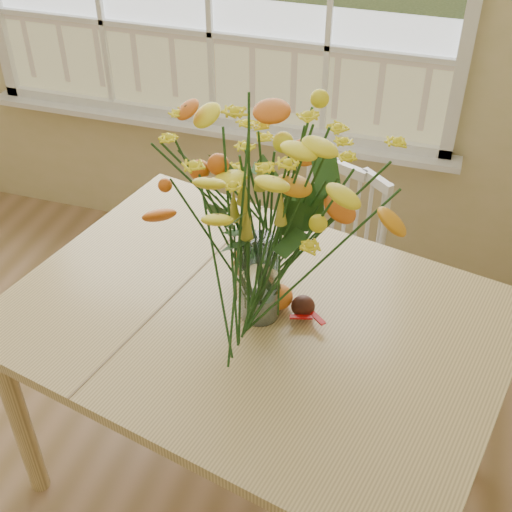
% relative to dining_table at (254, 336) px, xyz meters
% --- Properties ---
extents(dining_table, '(1.72, 1.39, 0.82)m').
position_rel_dining_table_xyz_m(dining_table, '(0.00, 0.00, 0.00)').
color(dining_table, tan).
rests_on(dining_table, floor).
extents(windsor_chair, '(0.53, 0.52, 0.88)m').
position_rel_dining_table_xyz_m(windsor_chair, '(0.09, 0.76, -0.22)').
color(windsor_chair, white).
rests_on(windsor_chair, floor).
extents(flower_vase, '(0.58, 0.58, 0.69)m').
position_rel_dining_table_xyz_m(flower_vase, '(0.01, 0.01, 0.51)').
color(flower_vase, white).
rests_on(flower_vase, dining_table).
extents(pumpkin, '(0.09, 0.09, 0.07)m').
position_rel_dining_table_xyz_m(pumpkin, '(0.06, 0.06, 0.13)').
color(pumpkin, orange).
rests_on(pumpkin, dining_table).
extents(turkey_figurine, '(0.08, 0.06, 0.10)m').
position_rel_dining_table_xyz_m(turkey_figurine, '(-0.08, 0.16, 0.13)').
color(turkey_figurine, '#CCB78C').
rests_on(turkey_figurine, dining_table).
extents(dark_gourd, '(0.13, 0.10, 0.07)m').
position_rel_dining_table_xyz_m(dark_gourd, '(0.14, 0.05, 0.13)').
color(dark_gourd, '#38160F').
rests_on(dark_gourd, dining_table).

